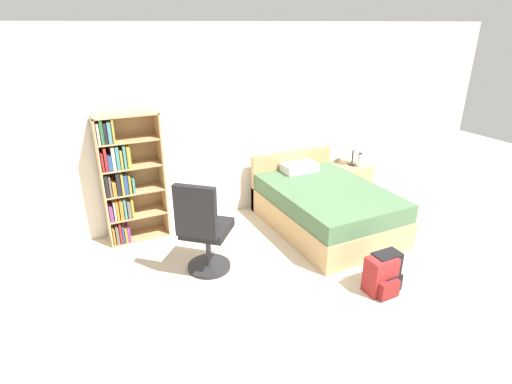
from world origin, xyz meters
TOP-DOWN VIEW (x-y plane):
  - ground_plane at (0.00, 0.00)m, footprint 14.00×14.00m
  - wall_back at (0.00, 3.23)m, footprint 9.00×0.06m
  - bookshelf at (-1.72, 3.00)m, footprint 0.74×0.32m
  - bed at (0.70, 2.19)m, footprint 1.32×1.91m
  - office_chair at (-1.12, 1.84)m, footprint 0.71×0.72m
  - nightstand at (1.72, 2.90)m, footprint 0.54×0.49m
  - table_lamp at (1.75, 2.94)m, footprint 0.25×0.25m
  - water_bottle at (1.77, 2.79)m, footprint 0.07×0.07m
  - backpack_red at (0.38, 0.72)m, footprint 0.30×0.28m
  - backpack_black at (0.47, 0.75)m, footprint 0.29×0.24m

SIDE VIEW (x-z plane):
  - ground_plane at x=0.00m, z-range 0.00..0.00m
  - backpack_red at x=0.38m, z-range -0.01..0.39m
  - backpack_black at x=0.47m, z-range -0.01..0.40m
  - nightstand at x=1.72m, z-range 0.00..0.50m
  - bed at x=0.70m, z-range -0.12..0.73m
  - office_chair at x=-1.12m, z-range -0.02..1.10m
  - water_bottle at x=1.77m, z-range 0.50..0.73m
  - bookshelf at x=-1.72m, z-range 0.01..1.63m
  - table_lamp at x=1.75m, z-range 0.63..1.07m
  - wall_back at x=0.00m, z-range 0.00..2.60m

